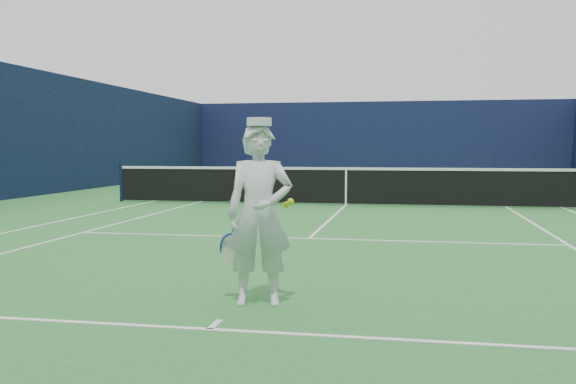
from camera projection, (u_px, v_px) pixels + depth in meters
The scene contains 5 objects.
ground at pixel (346, 205), 17.05m from camera, with size 80.00×80.00×0.00m, color #2C7531.
court_markings at pixel (346, 205), 17.05m from camera, with size 11.03×23.83×0.01m.
windscreen_fence at pixel (346, 130), 16.91m from camera, with size 20.12×36.12×4.00m.
tennis_net at pixel (346, 184), 17.01m from camera, with size 12.88×0.09×1.07m.
tennis_player at pixel (259, 214), 6.23m from camera, with size 0.82×0.54×1.82m.
Camera 1 is at (1.63, -16.98, 1.54)m, focal length 40.00 mm.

